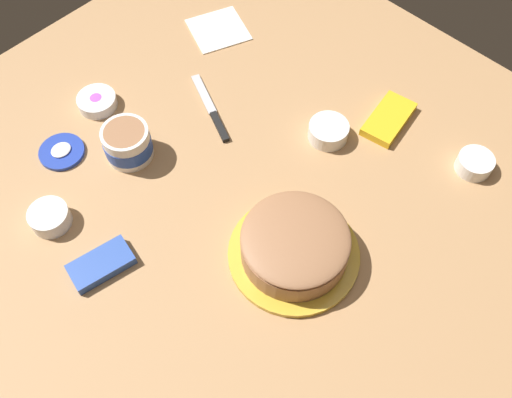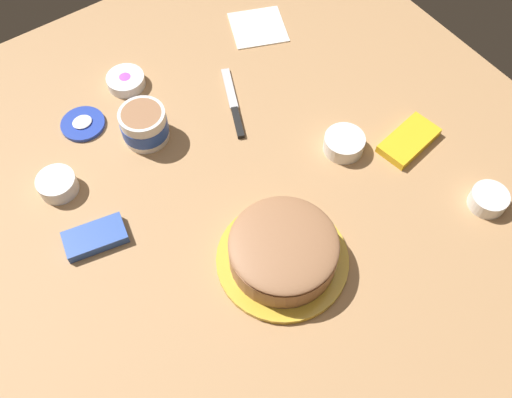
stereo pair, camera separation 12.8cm
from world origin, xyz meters
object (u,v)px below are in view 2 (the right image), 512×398
frosting_tub_lid (83,124)px  candy_box_lower (409,140)px  frosting_tub (144,125)px  sprinkle_bowl_rainbow (126,80)px  spreading_knife (234,108)px  sprinkle_bowl_orange (57,184)px  candy_box_upper (95,237)px  frosted_cake (283,252)px  sprinkle_bowl_yellow (344,143)px  paper_napkin (258,27)px  sprinkle_bowl_pink (489,199)px

frosting_tub_lid → candy_box_lower: bearing=-39.0°
frosting_tub → candy_box_lower: bearing=-37.0°
sprinkle_bowl_rainbow → spreading_knife: bearing=-51.8°
sprinkle_bowl_orange → candy_box_upper: bearing=-86.8°
frosted_cake → candy_box_upper: size_ratio=2.13×
candy_box_lower → sprinkle_bowl_yellow: bearing=141.3°
paper_napkin → frosting_tub: bearing=-160.4°
spreading_knife → sprinkle_bowl_pink: size_ratio=2.61×
sprinkle_bowl_yellow → candy_box_lower: sprinkle_bowl_yellow is taller
frosting_tub → candy_box_lower: size_ratio=0.74×
frosting_tub → sprinkle_bowl_pink: (0.54, -0.62, -0.02)m
sprinkle_bowl_orange → paper_napkin: (0.70, 0.18, -0.02)m
frosting_tub_lid → spreading_knife: size_ratio=0.49×
sprinkle_bowl_yellow → candy_box_upper: bearing=168.9°
candy_box_lower → sprinkle_bowl_orange: bearing=144.6°
sprinkle_bowl_yellow → candy_box_upper: sprinkle_bowl_yellow is taller
frosted_cake → frosting_tub_lid: 0.62m
frosted_cake → sprinkle_bowl_yellow: frosted_cake is taller
sprinkle_bowl_rainbow → candy_box_upper: sprinkle_bowl_rainbow is taller
frosted_cake → paper_napkin: (0.38, 0.63, -0.04)m
sprinkle_bowl_yellow → candy_box_lower: size_ratio=0.63×
sprinkle_bowl_yellow → sprinkle_bowl_pink: bearing=-61.7°
spreading_knife → sprinkle_bowl_orange: sprinkle_bowl_orange is taller
frosted_cake → sprinkle_bowl_rainbow: size_ratio=2.89×
frosting_tub → sprinkle_bowl_pink: bearing=-48.9°
sprinkle_bowl_pink → candy_box_upper: 0.89m
sprinkle_bowl_yellow → candy_box_upper: (-0.61, 0.12, -0.01)m
frosted_cake → frosting_tub_lid: size_ratio=2.61×
sprinkle_bowl_yellow → paper_napkin: sprinkle_bowl_yellow is taller
spreading_knife → sprinkle_bowl_rainbow: (-0.19, 0.24, 0.01)m
sprinkle_bowl_pink → sprinkle_bowl_rainbow: (-0.50, 0.81, -0.00)m
frosting_tub_lid → sprinkle_bowl_pink: 1.00m
sprinkle_bowl_rainbow → candy_box_lower: size_ratio=0.64×
frosting_tub_lid → sprinkle_bowl_yellow: 0.66m
sprinkle_bowl_yellow → sprinkle_bowl_rainbow: size_ratio=0.99×
frosting_tub_lid → sprinkle_bowl_pink: bearing=-48.6°
candy_box_upper → sprinkle_bowl_yellow: bearing=0.6°
frosting_tub → frosting_tub_lid: size_ratio=1.04×
sprinkle_bowl_yellow → sprinkle_bowl_rainbow: (-0.34, 0.49, -0.01)m
spreading_knife → paper_napkin: 0.31m
sprinkle_bowl_pink → candy_box_lower: bearing=96.3°
sprinkle_bowl_orange → sprinkle_bowl_rainbow: size_ratio=0.91×
candy_box_lower → paper_napkin: 0.56m
frosting_tub_lid → sprinkle_bowl_yellow: (0.49, -0.43, 0.02)m
sprinkle_bowl_pink → sprinkle_bowl_rainbow: 0.95m
spreading_knife → frosted_cake: bearing=-110.3°
frosting_tub → sprinkle_bowl_orange: bearing=-175.2°
frosting_tub_lid → sprinkle_bowl_orange: (-0.13, -0.14, 0.02)m
candy_box_upper → sprinkle_bowl_rainbow: bearing=65.1°
sprinkle_bowl_yellow → candy_box_lower: 0.16m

